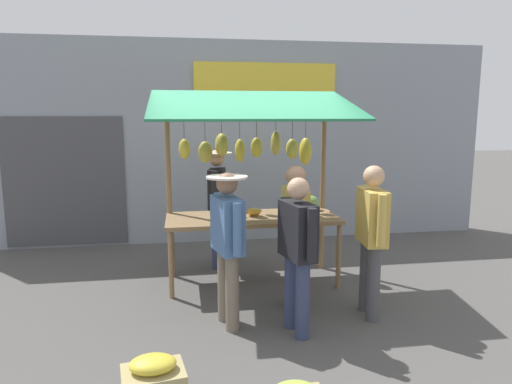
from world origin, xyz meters
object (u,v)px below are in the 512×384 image
Objects in this scene: shopper_in_grey_tee at (297,246)px; shopper_in_striped_shirt at (295,228)px; vendor_with_sunhat at (217,198)px; shopper_with_shopping_bag at (228,237)px; shopper_with_ponytail at (372,230)px; market_stall at (255,164)px; produce_crate_near at (154,384)px.

shopper_in_grey_tee is 0.56m from shopper_in_striped_shirt.
vendor_with_sunhat reaches higher than shopper_in_grey_tee.
vendor_with_sunhat reaches higher than shopper_with_shopping_bag.
shopper_with_ponytail is (-1.54, 0.00, 0.01)m from shopper_with_shopping_bag.
vendor_with_sunhat is 1.05× the size of shopper_with_shopping_bag.
shopper_with_shopping_bag is at bearing 95.72° from shopper_with_ponytail.
shopper_with_ponytail is 1.01× the size of shopper_in_striped_shirt.
shopper_with_shopping_bag is 1.54m from shopper_with_ponytail.
market_stall is 1.49m from shopper_with_shopping_bag.
shopper_with_ponytail is at bearing -107.41° from shopper_in_striped_shirt.
vendor_with_sunhat is 1.85m from shopper_in_striped_shirt.
shopper_with_shopping_bag is (0.48, 1.28, -0.60)m from market_stall.
shopper_with_shopping_bag reaches higher than shopper_in_grey_tee.
market_stall is 0.98m from vendor_with_sunhat.
vendor_with_sunhat is at bearing -14.28° from shopper_with_shopping_bag.
shopper_in_grey_tee reaches higher than produce_crate_near.
produce_crate_near is at bearing 114.83° from shopper_in_grey_tee.
shopper_in_striped_shirt is at bearing 76.57° from shopper_with_ponytail.
shopper_with_ponytail reaches higher than shopper_in_grey_tee.
vendor_with_sunhat is 1.06× the size of shopper_in_grey_tee.
shopper_with_ponytail reaches higher than produce_crate_near.
market_stall is 1.52× the size of shopper_in_striped_shirt.
produce_crate_near is (1.17, 2.56, -1.37)m from market_stall.
vendor_with_sunhat is at bearing 24.93° from shopper_in_striped_shirt.
shopper_with_ponytail is at bearing -150.24° from produce_crate_near.
shopper_with_ponytail is 3.22× the size of produce_crate_near.
produce_crate_near is at bearing -3.66° from vendor_with_sunhat.
produce_crate_near is (0.69, 1.28, -0.76)m from shopper_with_shopping_bag.
produce_crate_near is at bearing 125.59° from shopper_with_ponytail.
shopper_in_grey_tee is 0.99× the size of shopper_with_shopping_bag.
shopper_with_ponytail is 2.69m from produce_crate_near.
market_stall reaches higher than produce_crate_near.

